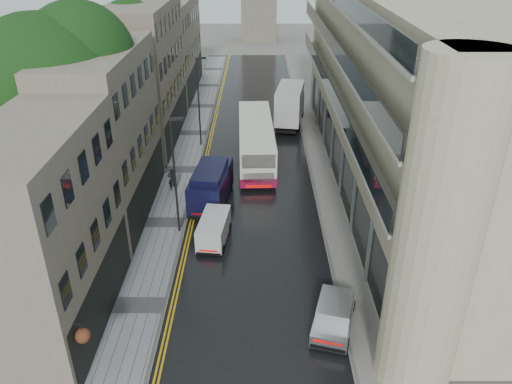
# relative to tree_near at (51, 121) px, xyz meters

# --- Properties ---
(road) EXTENTS (9.00, 85.00, 0.02)m
(road) POSITION_rel_tree_near_xyz_m (12.50, 7.50, -6.94)
(road) COLOR black
(road) RESTS_ON ground
(left_sidewalk) EXTENTS (2.70, 85.00, 0.12)m
(left_sidewalk) POSITION_rel_tree_near_xyz_m (6.65, 7.50, -6.89)
(left_sidewalk) COLOR gray
(left_sidewalk) RESTS_ON ground
(right_sidewalk) EXTENTS (1.80, 85.00, 0.12)m
(right_sidewalk) POSITION_rel_tree_near_xyz_m (17.90, 7.50, -6.89)
(right_sidewalk) COLOR slate
(right_sidewalk) RESTS_ON ground
(old_shop_row) EXTENTS (4.50, 56.00, 12.00)m
(old_shop_row) POSITION_rel_tree_near_xyz_m (3.05, 10.00, -0.95)
(old_shop_row) COLOR gray
(old_shop_row) RESTS_ON ground
(modern_block) EXTENTS (8.00, 40.00, 14.00)m
(modern_block) POSITION_rel_tree_near_xyz_m (22.80, 6.00, 0.05)
(modern_block) COLOR beige
(modern_block) RESTS_ON ground
(tree_near) EXTENTS (10.56, 10.56, 13.89)m
(tree_near) POSITION_rel_tree_near_xyz_m (0.00, 0.00, 0.00)
(tree_near) COLOR black
(tree_near) RESTS_ON ground
(tree_far) EXTENTS (9.24, 9.24, 12.46)m
(tree_far) POSITION_rel_tree_near_xyz_m (0.30, 13.00, -0.72)
(tree_far) COLOR black
(tree_far) RESTS_ON ground
(cream_bus) EXTENTS (3.16, 12.10, 3.27)m
(cream_bus) POSITION_rel_tree_near_xyz_m (11.49, 6.34, -5.29)
(cream_bus) COLOR white
(cream_bus) RESTS_ON road
(white_lorry) EXTENTS (3.55, 8.05, 4.08)m
(white_lorry) POSITION_rel_tree_near_xyz_m (14.66, 16.84, -4.88)
(white_lorry) COLOR silver
(white_lorry) RESTS_ON road
(silver_hatchback) EXTENTS (2.74, 4.29, 1.49)m
(silver_hatchback) POSITION_rel_tree_near_xyz_m (15.37, -11.58, -6.18)
(silver_hatchback) COLOR silver
(silver_hatchback) RESTS_ON road
(white_van) EXTENTS (1.99, 3.86, 1.68)m
(white_van) POSITION_rel_tree_near_xyz_m (9.16, -4.06, -6.09)
(white_van) COLOR silver
(white_van) RESTS_ON road
(navy_van) EXTENTS (2.91, 5.91, 2.90)m
(navy_van) POSITION_rel_tree_near_xyz_m (8.20, 0.28, -5.48)
(navy_van) COLOR black
(navy_van) RESTS_ON road
(pedestrian) EXTENTS (0.68, 0.49, 1.75)m
(pedestrian) POSITION_rel_tree_near_xyz_m (6.42, 3.88, -5.95)
(pedestrian) COLOR black
(pedestrian) RESTS_ON left_sidewalk
(lamp_post_near) EXTENTS (0.88, 0.36, 7.63)m
(lamp_post_near) POSITION_rel_tree_near_xyz_m (7.70, -1.87, -3.01)
(lamp_post_near) COLOR black
(lamp_post_near) RESTS_ON left_sidewalk
(lamp_post_far) EXTENTS (0.88, 0.52, 7.80)m
(lamp_post_far) POSITION_rel_tree_near_xyz_m (7.64, 12.78, -2.92)
(lamp_post_far) COLOR black
(lamp_post_far) RESTS_ON left_sidewalk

